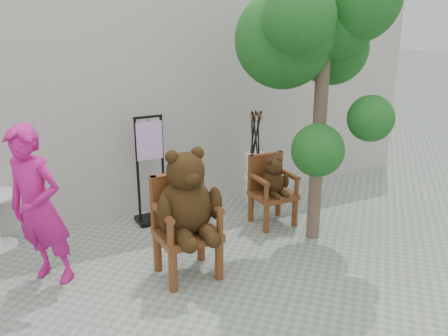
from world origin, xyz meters
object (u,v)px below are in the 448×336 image
chair_small (272,184)px  person (39,208)px  tree (317,27)px  stool_bucket (255,165)px  display_stand (151,182)px  chair_big (186,207)px

chair_small → person: 3.05m
chair_small → person: person is taller
tree → stool_bucket: bearing=92.5°
display_stand → tree: (1.65, -1.36, 2.07)m
display_stand → stool_bucket: bearing=-4.2°
stool_bucket → tree: bearing=-87.5°
chair_small → tree: 2.16m
display_stand → tree: size_ratio=0.43×
chair_big → person: (-1.43, 0.50, 0.07)m
chair_big → display_stand: display_stand is taller
chair_small → tree: bearing=-72.5°
chair_big → stool_bucket: chair_big is taller
chair_small → display_stand: size_ratio=0.64×
person → display_stand: person is taller
display_stand → tree: tree is taller
chair_small → tree: (0.18, -0.57, 2.07)m
person → stool_bucket: size_ratio=1.23×
chair_small → person: (-3.02, -0.26, 0.32)m
chair_small → stool_bucket: 0.70m
chair_big → display_stand: 1.57m
chair_small → display_stand: bearing=151.7°
chair_big → stool_bucket: bearing=40.2°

